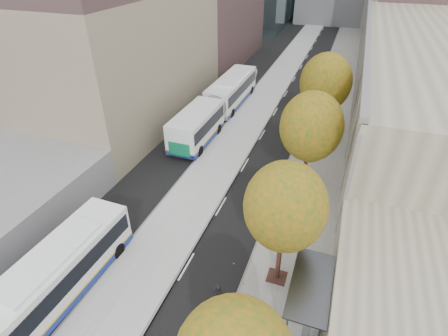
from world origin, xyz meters
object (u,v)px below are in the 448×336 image
at_px(bus_shelter, 314,291).
at_px(bus_far, 219,103).
at_px(distant_car, 247,74).
at_px(cyclist, 218,303).

distance_m(bus_shelter, bus_far, 24.79).
xyz_separation_m(bus_shelter, distant_car, (-13.60, 34.73, -1.46)).
height_order(bus_far, cyclist, bus_far).
height_order(cyclist, distant_car, cyclist).
bearing_deg(bus_far, cyclist, -69.12).
distance_m(bus_far, distant_car, 13.56).
relative_size(cyclist, distant_car, 0.52).
bearing_deg(cyclist, distant_car, 101.30).
bearing_deg(bus_shelter, cyclist, -164.50).
bearing_deg(distant_car, bus_far, -79.02).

